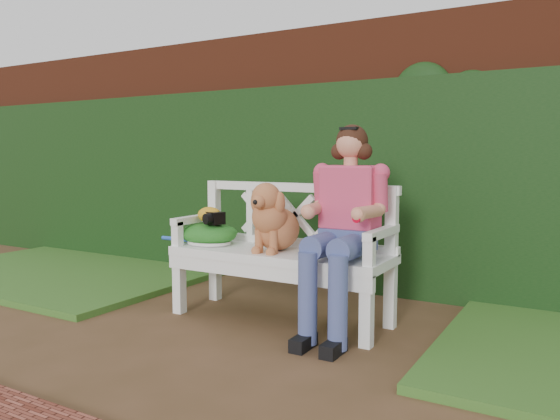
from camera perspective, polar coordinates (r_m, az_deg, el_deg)
The scene contains 11 objects.
ground at distance 3.30m, azimuth -6.41°, elevation -14.02°, with size 60.00×60.00×0.00m, color #49341D.
brick_wall at distance 4.76m, azimuth 7.19°, elevation 5.54°, with size 10.00×0.30×2.20m, color maroon.
ivy_hedge at distance 4.57m, azimuth 6.08°, elevation 2.41°, with size 10.00×0.18×1.70m, color #193712.
grass_left at distance 5.54m, azimuth -21.09°, elevation -5.97°, with size 2.60×2.00×0.05m, color #265618.
garden_bench at distance 3.71m, azimuth 0.00°, elevation -7.86°, with size 1.58×0.60×0.48m, color white, non-canonical shape.
seated_woman at distance 3.41m, azimuth 7.02°, elevation -2.72°, with size 0.52×0.69×1.23m, color red, non-canonical shape.
dog at distance 3.60m, azimuth -0.55°, elevation -0.65°, with size 0.31×0.42×0.46m, color #A5783E, non-canonical shape.
tennis_racket at distance 3.94m, azimuth -7.77°, elevation -3.32°, with size 0.63×0.26×0.03m, color silver, non-canonical shape.
green_bag at distance 3.95m, azimuth -7.52°, elevation -2.44°, with size 0.44×0.34×0.15m, color #19862E, non-canonical shape.
camera_item at distance 3.88m, azimuth -6.84°, elevation -0.83°, with size 0.13×0.10×0.09m, color black.
baseball_glove at distance 3.94m, azimuth -7.38°, elevation -0.51°, with size 0.18×0.14×0.12m, color orange.
Camera 1 is at (1.85, -2.49, 1.11)m, focal length 35.00 mm.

